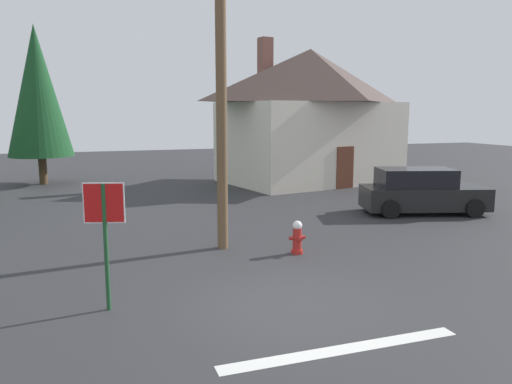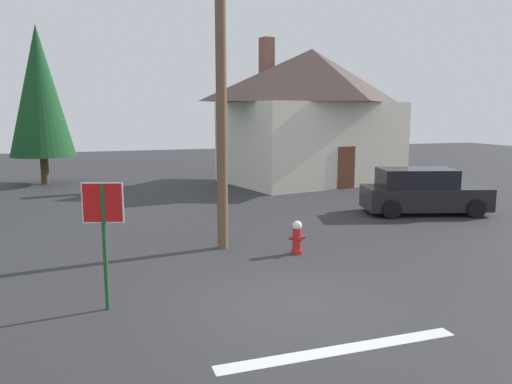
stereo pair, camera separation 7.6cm
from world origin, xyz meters
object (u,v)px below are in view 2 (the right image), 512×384
Objects in this scene: utility_pole at (221,57)px; pine_tree_far_center at (39,91)px; stop_sign_near at (104,220)px; parked_car at (422,192)px; fire_hydrant at (297,238)px; house at (311,114)px.

utility_pole is 15.55m from pine_tree_far_center.
stop_sign_near is 0.51× the size of parked_car.
pine_tree_far_center is at bearing 114.16° from fire_hydrant.
house is at bearing 53.28° from stop_sign_near.
utility_pole is (-1.66, 1.15, 4.56)m from fire_hydrant.
house is (7.71, 11.10, -1.48)m from utility_pole.
fire_hydrant is at bearing -65.84° from pine_tree_far_center.
parked_car is (7.98, 2.18, -4.22)m from utility_pole.
pine_tree_far_center is at bearing 110.29° from utility_pole.
fire_hydrant is 0.09× the size of utility_pole.
utility_pole is at bearing -164.74° from parked_car.
fire_hydrant is at bearing -152.25° from parked_car.
parked_car is at bearing 15.26° from utility_pole.
house reaches higher than stop_sign_near.
utility_pole is 13.60m from house.
pine_tree_far_center is (-7.06, 15.73, 4.18)m from fire_hydrant.
fire_hydrant is 0.09× the size of house.
fire_hydrant is 17.74m from pine_tree_far_center.
utility_pole is 1.23× the size of pine_tree_far_center.
utility_pole is at bearing -69.71° from pine_tree_far_center.
parked_car is (0.27, -8.92, -2.74)m from house.
house is 13.60m from pine_tree_far_center.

